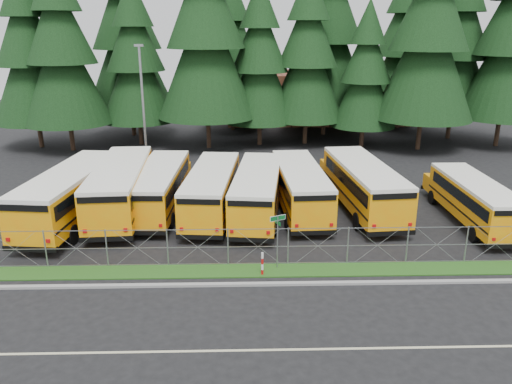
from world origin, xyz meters
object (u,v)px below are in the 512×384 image
(bus_0, at_px, (75,195))
(striped_bollard, at_px, (262,264))
(bus_6, at_px, (361,186))
(bus_2, at_px, (161,189))
(bus_4, at_px, (258,193))
(light_standard, at_px, (143,104))
(bus_east, at_px, (472,201))
(street_sign, at_px, (278,230))
(bus_3, at_px, (213,191))
(bus_5, at_px, (299,188))
(bus_1, at_px, (122,188))

(bus_0, bearing_deg, striped_bollard, -27.92)
(bus_6, xyz_separation_m, striped_bollard, (-6.77, -9.06, -0.97))
(bus_2, height_order, striped_bollard, bus_2)
(bus_4, relative_size, light_standard, 1.12)
(bus_6, relative_size, bus_east, 1.16)
(bus_0, bearing_deg, bus_2, 24.10)
(bus_0, distance_m, street_sign, 13.84)
(bus_0, bearing_deg, bus_3, 12.76)
(bus_5, height_order, light_standard, light_standard)
(bus_5, distance_m, street_sign, 8.56)
(bus_0, relative_size, bus_1, 1.00)
(bus_3, distance_m, light_standard, 12.46)
(bus_1, relative_size, bus_5, 1.10)
(bus_0, height_order, bus_4, bus_0)
(bus_5, relative_size, street_sign, 4.02)
(bus_east, bearing_deg, bus_2, 172.12)
(street_sign, height_order, striped_bollard, street_sign)
(bus_4, relative_size, striped_bollard, 9.49)
(bus_east, bearing_deg, bus_5, 166.66)
(bus_5, distance_m, bus_6, 4.04)
(bus_east, relative_size, striped_bollard, 8.58)
(bus_3, relative_size, bus_6, 0.94)
(striped_bollard, bearing_deg, bus_1, 134.30)
(bus_0, distance_m, bus_5, 14.02)
(bus_east, height_order, light_standard, light_standard)
(light_standard, bearing_deg, bus_1, -88.55)
(bus_4, height_order, bus_east, bus_4)
(striped_bollard, bearing_deg, bus_3, 108.32)
(bus_east, height_order, striped_bollard, bus_east)
(bus_0, distance_m, light_standard, 11.97)
(bus_5, height_order, bus_6, bus_6)
(bus_3, bearing_deg, bus_5, 9.46)
(striped_bollard, height_order, light_standard, light_standard)
(bus_0, height_order, light_standard, light_standard)
(bus_0, relative_size, bus_6, 1.04)
(bus_0, distance_m, striped_bollard, 13.61)
(bus_5, bearing_deg, bus_1, 177.97)
(bus_4, xyz_separation_m, bus_6, (6.74, 0.89, 0.08))
(bus_6, distance_m, street_sign, 10.30)
(bus_4, bearing_deg, bus_east, -0.45)
(street_sign, xyz_separation_m, striped_bollard, (-0.76, -0.71, -1.43))
(bus_3, distance_m, bus_4, 2.90)
(bus_2, xyz_separation_m, bus_3, (3.39, -0.65, 0.01))
(bus_1, relative_size, bus_3, 1.10)
(bus_0, relative_size, bus_5, 1.10)
(bus_6, bearing_deg, street_sign, -130.83)
(bus_3, xyz_separation_m, bus_4, (2.87, -0.41, 0.01))
(bus_4, bearing_deg, bus_1, -178.05)
(bus_2, xyz_separation_m, street_sign, (7.00, -8.52, 0.56))
(street_sign, bearing_deg, bus_east, 25.80)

